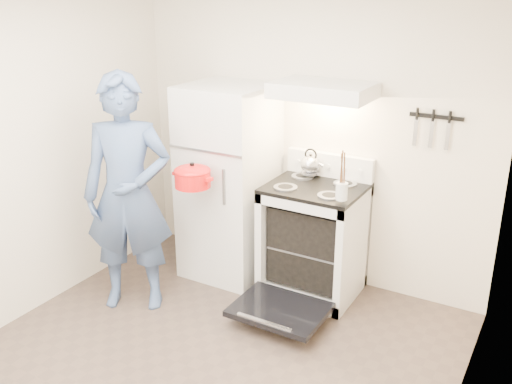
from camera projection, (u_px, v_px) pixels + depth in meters
floor at (188, 378)px, 3.82m from camera, size 3.60×3.60×0.00m
back_wall at (308, 137)px, 4.85m from camera, size 3.20×0.02×2.50m
refrigerator at (229, 182)px, 4.97m from camera, size 0.70×0.70×1.70m
stove_body at (313, 241)px, 4.75m from camera, size 0.76×0.65×0.92m
cooktop at (315, 188)px, 4.58m from camera, size 0.76×0.65×0.03m
backsplash at (330, 165)px, 4.78m from camera, size 0.76×0.07×0.20m
oven_door at (280, 310)px, 4.38m from camera, size 0.70×0.54×0.04m
oven_rack at (313, 244)px, 4.76m from camera, size 0.60×0.52×0.01m
range_hood at (323, 90)px, 4.38m from camera, size 0.76×0.50×0.12m
knife_strip at (436, 117)px, 4.24m from camera, size 0.40×0.02×0.03m
pizza_stone at (315, 239)px, 4.80m from camera, size 0.32×0.32×0.02m
tea_kettle at (310, 163)px, 4.75m from camera, size 0.20×0.17×0.25m
utensil_jar at (342, 191)px, 4.19m from camera, size 0.10×0.10×0.13m
person at (128, 195)px, 4.40m from camera, size 0.82×0.73×1.89m
dutch_oven at (193, 179)px, 4.44m from camera, size 0.35×0.28×0.23m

